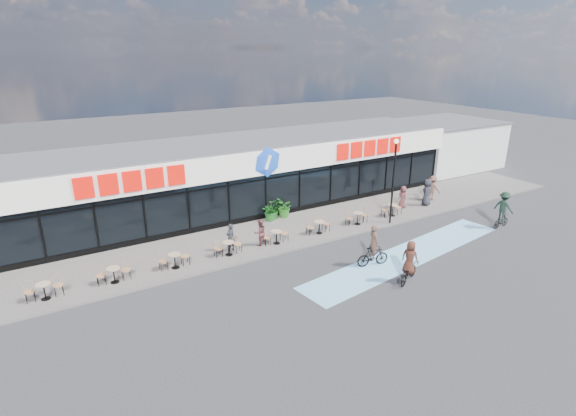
{
  "coord_description": "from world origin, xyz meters",
  "views": [
    {
      "loc": [
        -12.45,
        -16.73,
        10.33
      ],
      "look_at": [
        -0.45,
        3.5,
        1.91
      ],
      "focal_mm": 28.0,
      "sensor_mm": 36.0,
      "label": 1
    }
  ],
  "objects_px": {
    "bistro_set_0": "(44,289)",
    "cyclist_a": "(373,251)",
    "potted_plant_left": "(270,211)",
    "potted_plant_right": "(272,210)",
    "lamp_post": "(394,174)",
    "patron_right": "(260,232)",
    "cyclist_b": "(503,210)",
    "pedestrian_b": "(432,188)",
    "pedestrian_a": "(403,197)",
    "patron_left": "(230,237)",
    "potted_plant_mid": "(285,207)",
    "pedestrian_c": "(427,192)"
  },
  "relations": [
    {
      "from": "bistro_set_0",
      "to": "patron_right",
      "type": "distance_m",
      "value": 10.56
    },
    {
      "from": "bistro_set_0",
      "to": "patron_left",
      "type": "height_order",
      "value": "patron_left"
    },
    {
      "from": "pedestrian_a",
      "to": "lamp_post",
      "type": "bearing_deg",
      "value": -46.1
    },
    {
      "from": "lamp_post",
      "to": "potted_plant_left",
      "type": "height_order",
      "value": "lamp_post"
    },
    {
      "from": "potted_plant_mid",
      "to": "pedestrian_a",
      "type": "height_order",
      "value": "pedestrian_a"
    },
    {
      "from": "lamp_post",
      "to": "patron_right",
      "type": "xyz_separation_m",
      "value": [
        -8.44,
        1.14,
        -2.36
      ]
    },
    {
      "from": "lamp_post",
      "to": "cyclist_b",
      "type": "xyz_separation_m",
      "value": [
        5.41,
        -3.85,
        -2.09
      ]
    },
    {
      "from": "potted_plant_right",
      "to": "pedestrian_c",
      "type": "bearing_deg",
      "value": -16.66
    },
    {
      "from": "potted_plant_left",
      "to": "potted_plant_mid",
      "type": "bearing_deg",
      "value": 1.41
    },
    {
      "from": "patron_left",
      "to": "pedestrian_a",
      "type": "relative_size",
      "value": 1.01
    },
    {
      "from": "bistro_set_0",
      "to": "potted_plant_left",
      "type": "bearing_deg",
      "value": 14.15
    },
    {
      "from": "potted_plant_left",
      "to": "potted_plant_right",
      "type": "xyz_separation_m",
      "value": [
        0.22,
        0.14,
        -0.03
      ]
    },
    {
      "from": "potted_plant_right",
      "to": "potted_plant_mid",
      "type": "bearing_deg",
      "value": -7.64
    },
    {
      "from": "lamp_post",
      "to": "potted_plant_right",
      "type": "distance_m",
      "value": 7.77
    },
    {
      "from": "potted_plant_right",
      "to": "cyclist_a",
      "type": "relative_size",
      "value": 0.51
    },
    {
      "from": "bistro_set_0",
      "to": "pedestrian_b",
      "type": "xyz_separation_m",
      "value": [
        24.65,
        0.91,
        0.42
      ]
    },
    {
      "from": "potted_plant_mid",
      "to": "cyclist_a",
      "type": "xyz_separation_m",
      "value": [
        0.45,
        -7.97,
        0.04
      ]
    },
    {
      "from": "lamp_post",
      "to": "cyclist_a",
      "type": "xyz_separation_m",
      "value": [
        -4.65,
        -3.76,
        -2.41
      ]
    },
    {
      "from": "bistro_set_0",
      "to": "pedestrian_b",
      "type": "height_order",
      "value": "pedestrian_b"
    },
    {
      "from": "cyclist_b",
      "to": "pedestrian_c",
      "type": "bearing_deg",
      "value": 100.89
    },
    {
      "from": "lamp_post",
      "to": "potted_plant_left",
      "type": "distance_m",
      "value": 7.86
    },
    {
      "from": "pedestrian_a",
      "to": "cyclist_b",
      "type": "xyz_separation_m",
      "value": [
        2.74,
        -5.54,
        0.26
      ]
    },
    {
      "from": "potted_plant_left",
      "to": "pedestrian_b",
      "type": "bearing_deg",
      "value": -11.13
    },
    {
      "from": "bistro_set_0",
      "to": "pedestrian_a",
      "type": "bearing_deg",
      "value": 1.95
    },
    {
      "from": "lamp_post",
      "to": "cyclist_b",
      "type": "distance_m",
      "value": 6.96
    },
    {
      "from": "pedestrian_b",
      "to": "cyclist_a",
      "type": "relative_size",
      "value": 0.81
    },
    {
      "from": "lamp_post",
      "to": "pedestrian_b",
      "type": "bearing_deg",
      "value": 18.26
    },
    {
      "from": "potted_plant_right",
      "to": "cyclist_b",
      "type": "distance_m",
      "value": 13.99
    },
    {
      "from": "pedestrian_b",
      "to": "potted_plant_right",
      "type": "bearing_deg",
      "value": 62.04
    },
    {
      "from": "potted_plant_left",
      "to": "patron_left",
      "type": "distance_m",
      "value": 4.91
    },
    {
      "from": "pedestrian_b",
      "to": "pedestrian_c",
      "type": "bearing_deg",
      "value": 101.59
    },
    {
      "from": "pedestrian_b",
      "to": "cyclist_b",
      "type": "height_order",
      "value": "cyclist_b"
    },
    {
      "from": "bistro_set_0",
      "to": "cyclist_a",
      "type": "height_order",
      "value": "cyclist_a"
    },
    {
      "from": "pedestrian_c",
      "to": "pedestrian_a",
      "type": "bearing_deg",
      "value": -43.19
    },
    {
      "from": "patron_right",
      "to": "pedestrian_c",
      "type": "distance_m",
      "value": 12.87
    },
    {
      "from": "potted_plant_mid",
      "to": "pedestrian_b",
      "type": "bearing_deg",
      "value": -12.33
    },
    {
      "from": "bistro_set_0",
      "to": "patron_left",
      "type": "relative_size",
      "value": 1.0
    },
    {
      "from": "bistro_set_0",
      "to": "potted_plant_right",
      "type": "bearing_deg",
      "value": 14.49
    },
    {
      "from": "pedestrian_c",
      "to": "cyclist_b",
      "type": "bearing_deg",
      "value": 72.39
    },
    {
      "from": "potted_plant_right",
      "to": "patron_left",
      "type": "distance_m",
      "value": 5.17
    },
    {
      "from": "potted_plant_mid",
      "to": "pedestrian_a",
      "type": "bearing_deg",
      "value": -18.03
    },
    {
      "from": "lamp_post",
      "to": "pedestrian_a",
      "type": "height_order",
      "value": "lamp_post"
    },
    {
      "from": "patron_right",
      "to": "cyclist_a",
      "type": "distance_m",
      "value": 6.2
    },
    {
      "from": "pedestrian_c",
      "to": "patron_right",
      "type": "bearing_deg",
      "value": -28.12
    },
    {
      "from": "pedestrian_b",
      "to": "pedestrian_c",
      "type": "relative_size",
      "value": 0.94
    },
    {
      "from": "potted_plant_left",
      "to": "potted_plant_right",
      "type": "height_order",
      "value": "potted_plant_left"
    },
    {
      "from": "cyclist_a",
      "to": "patron_right",
      "type": "bearing_deg",
      "value": 127.78
    },
    {
      "from": "cyclist_a",
      "to": "potted_plant_right",
      "type": "bearing_deg",
      "value": 99.06
    },
    {
      "from": "bistro_set_0",
      "to": "pedestrian_a",
      "type": "xyz_separation_m",
      "value": [
        21.66,
        0.74,
        0.3
      ]
    },
    {
      "from": "bistro_set_0",
      "to": "pedestrian_c",
      "type": "distance_m",
      "value": 23.43
    }
  ]
}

